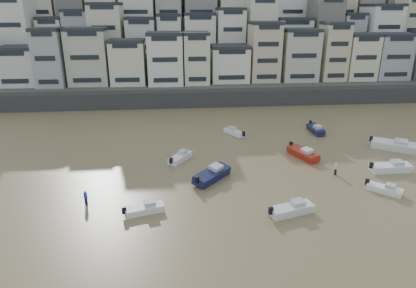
{
  "coord_description": "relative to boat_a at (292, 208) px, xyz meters",
  "views": [
    {
      "loc": [
        -2.05,
        -15.17,
        20.85
      ],
      "look_at": [
        2.23,
        30.0,
        4.0
      ],
      "focal_mm": 32.0,
      "sensor_mm": 36.0,
      "label": 1
    }
  ],
  "objects": [
    {
      "name": "harbor_wall",
      "position": [
        -0.1,
        46.52,
        1.01
      ],
      "size": [
        140.0,
        3.0,
        3.5
      ],
      "primitive_type": "cube",
      "color": "#38383A",
      "rests_on": "ground"
    },
    {
      "name": "hillside",
      "position": [
        4.63,
        86.36,
        12.27
      ],
      "size": [
        141.04,
        66.0,
        50.0
      ],
      "color": "#4C4C47",
      "rests_on": "ground"
    },
    {
      "name": "boat_a",
      "position": [
        0.0,
        0.0,
        0.0
      ],
      "size": [
        5.69,
        3.24,
        1.48
      ],
      "primitive_type": null,
      "rotation": [
        0.0,
        0.0,
        0.29
      ],
      "color": "silver",
      "rests_on": "ground"
    },
    {
      "name": "boat_b",
      "position": [
        12.55,
        3.67,
        -0.15
      ],
      "size": [
        4.08,
        3.98,
        1.17
      ],
      "primitive_type": null,
      "rotation": [
        0.0,
        0.0,
        -0.76
      ],
      "color": "white",
      "rests_on": "ground"
    },
    {
      "name": "boat_c",
      "position": [
        -7.6,
        9.05,
        0.15
      ],
      "size": [
        5.93,
        6.23,
        1.77
      ],
      "primitive_type": null,
      "rotation": [
        0.0,
        0.0,
        0.83
      ],
      "color": "#13173C",
      "rests_on": "ground"
    },
    {
      "name": "boat_d",
      "position": [
        16.57,
        9.32,
        0.06
      ],
      "size": [
        5.9,
        1.97,
        1.61
      ],
      "primitive_type": null,
      "rotation": [
        0.0,
        0.0,
        0.01
      ],
      "color": "white",
      "rests_on": "ground"
    },
    {
      "name": "boat_e",
      "position": [
        6.52,
        15.33,
        0.08
      ],
      "size": [
        3.98,
        6.3,
        1.63
      ],
      "primitive_type": null,
      "rotation": [
        0.0,
        0.0,
        -1.2
      ],
      "color": "maroon",
      "rests_on": "ground"
    },
    {
      "name": "boat_f",
      "position": [
        -11.47,
        15.8,
        -0.06
      ],
      "size": [
        4.12,
        4.99,
        1.35
      ],
      "primitive_type": null,
      "rotation": [
        0.0,
        0.0,
        0.97
      ],
      "color": "white",
      "rests_on": "ground"
    },
    {
      "name": "boat_g",
      "position": [
        21.49,
        16.98,
        0.21
      ],
      "size": [
        7.06,
        5.7,
        1.9
      ],
      "primitive_type": null,
      "rotation": [
        0.0,
        0.0,
        -0.58
      ],
      "color": "silver",
      "rests_on": "ground"
    },
    {
      "name": "boat_h",
      "position": [
        -1.83,
        26.29,
        -0.08
      ],
      "size": [
        3.84,
        4.9,
        1.31
      ],
      "primitive_type": null,
      "rotation": [
        0.0,
        0.0,
        2.12
      ],
      "color": "silver",
      "rests_on": "ground"
    },
    {
      "name": "boat_i",
      "position": [
        12.62,
        26.37,
        0.01
      ],
      "size": [
        1.87,
        5.5,
        1.49
      ],
      "primitive_type": null,
      "rotation": [
        0.0,
        0.0,
        -1.56
      ],
      "color": "#13173E",
      "rests_on": "ground"
    },
    {
      "name": "boat_j",
      "position": [
        -15.66,
        1.68,
        -0.12
      ],
      "size": [
        4.79,
        2.73,
        1.24
      ],
      "primitive_type": null,
      "rotation": [
        0.0,
        0.0,
        0.29
      ],
      "color": "white",
      "rests_on": "ground"
    },
    {
      "name": "person_blue",
      "position": [
        -22.28,
        4.07,
        0.13
      ],
      "size": [
        0.44,
        0.44,
        1.74
      ],
      "primitive_type": null,
      "color": "#1B2DD1",
      "rests_on": "ground"
    },
    {
      "name": "person_pink",
      "position": [
        8.79,
        9.05,
        0.13
      ],
      "size": [
        0.44,
        0.44,
        1.74
      ],
      "primitive_type": null,
      "color": "beige",
      "rests_on": "ground"
    }
  ]
}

